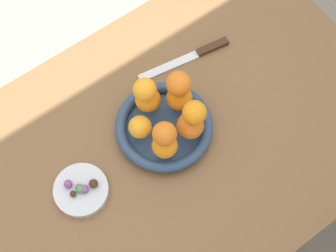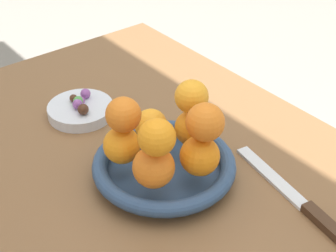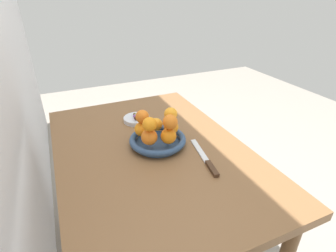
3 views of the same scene
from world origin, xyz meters
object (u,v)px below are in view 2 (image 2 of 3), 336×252
(orange_4, at_px, (200,156))
(candy_ball_0, at_px, (78,101))
(candy_ball_5, at_px, (85,94))
(candy_dish, at_px, (81,110))
(candy_ball_1, at_px, (78,104))
(dining_table, at_px, (154,228))
(candy_ball_2, at_px, (83,109))
(fruit_bowl, at_px, (164,167))
(candy_ball_3, at_px, (73,98))
(candy_ball_4, at_px, (80,101))
(orange_2, at_px, (122,145))
(orange_0, at_px, (193,128))
(knife, at_px, (299,200))
(orange_5, at_px, (205,122))
(orange_3, at_px, (154,167))
(orange_6, at_px, (192,97))
(orange_7, at_px, (123,115))
(orange_1, at_px, (151,125))
(orange_8, at_px, (157,137))

(orange_4, xyz_separation_m, candy_ball_0, (0.31, 0.04, -0.04))
(orange_4, distance_m, candy_ball_5, 0.33)
(candy_dish, height_order, candy_ball_1, candy_ball_1)
(dining_table, distance_m, candy_ball_2, 0.26)
(fruit_bowl, bearing_deg, candy_ball_3, 3.48)
(dining_table, relative_size, candy_ball_4, 59.88)
(candy_dish, relative_size, candy_ball_4, 7.05)
(orange_2, bearing_deg, orange_0, -106.67)
(candy_ball_0, relative_size, knife, 0.08)
(orange_5, height_order, candy_ball_5, orange_5)
(candy_ball_1, bearing_deg, orange_5, -170.40)
(orange_4, relative_size, candy_ball_1, 3.19)
(orange_3, distance_m, candy_ball_4, 0.30)
(orange_2, relative_size, orange_3, 0.93)
(orange_2, bearing_deg, dining_table, -158.77)
(orange_6, height_order, orange_7, orange_6)
(candy_dish, bearing_deg, knife, -161.79)
(candy_ball_2, bearing_deg, orange_1, -165.90)
(candy_ball_0, bearing_deg, orange_4, -172.88)
(orange_8, bearing_deg, candy_ball_3, -6.13)
(orange_7, relative_size, candy_ball_1, 2.82)
(orange_4, relative_size, candy_ball_3, 4.10)
(dining_table, distance_m, orange_4, 0.18)
(orange_6, bearing_deg, orange_4, 149.58)
(orange_5, relative_size, candy_ball_0, 2.87)
(fruit_bowl, height_order, orange_3, orange_3)
(orange_6, distance_m, candy_ball_5, 0.28)
(orange_1, bearing_deg, candy_ball_0, 9.70)
(candy_ball_4, distance_m, knife, 0.46)
(orange_0, height_order, orange_1, orange_0)
(candy_ball_4, bearing_deg, fruit_bowl, -177.25)
(orange_4, height_order, orange_6, orange_6)
(orange_2, distance_m, candy_ball_3, 0.24)
(candy_ball_3, bearing_deg, candy_ball_1, 167.32)
(orange_5, xyz_separation_m, knife, (-0.12, -0.10, -0.13))
(orange_5, bearing_deg, orange_1, 6.00)
(orange_1, xyz_separation_m, orange_3, (-0.10, 0.07, 0.00))
(orange_0, bearing_deg, candy_dish, 17.32)
(candy_dish, distance_m, candy_ball_1, 0.02)
(orange_0, distance_m, candy_ball_4, 0.26)
(orange_7, relative_size, candy_ball_5, 2.76)
(candy_dish, height_order, orange_8, orange_8)
(orange_7, xyz_separation_m, candy_ball_2, (0.18, -0.03, -0.10))
(fruit_bowl, xyz_separation_m, orange_5, (-0.06, -0.03, 0.11))
(orange_3, bearing_deg, candy_ball_4, -7.62)
(candy_ball_5, bearing_deg, dining_table, 170.97)
(candy_dish, xyz_separation_m, knife, (-0.43, -0.14, -0.01))
(candy_dish, height_order, candy_ball_2, candy_ball_2)
(orange_5, xyz_separation_m, candy_ball_2, (0.28, 0.05, -0.10))
(candy_ball_4, relative_size, knife, 0.07)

